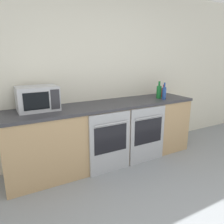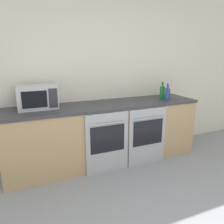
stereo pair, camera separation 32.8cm
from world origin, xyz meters
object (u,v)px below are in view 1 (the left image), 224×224
Objects in this scene: microwave at (38,98)px; bottle_green at (159,92)px; oven_right at (148,135)px; bottle_red at (164,92)px; oven_left at (110,143)px; bottle_blue at (164,93)px.

microwave is 1.91m from bottle_green.
bottle_red is (0.56, 0.32, 0.55)m from oven_right.
bottle_blue reaches higher than oven_left.
microwave is at bearing 175.84° from bottle_green.
oven_left is 1.25m from bottle_blue.
microwave reaches higher than bottle_green.
bottle_red reaches higher than oven_left.
bottle_red reaches higher than oven_right.
oven_left is 3.21× the size of bottle_blue.
bottle_green is (1.07, 0.29, 0.58)m from oven_left.
bottle_blue is 0.18m from bottle_red.
bottle_green is (1.90, -0.14, -0.05)m from microwave.
oven_left is 1.12m from microwave.
bottle_red is at bearing 13.10° from bottle_green.
bottle_blue is 0.96× the size of bottle_green.
microwave is 1.89× the size of bottle_blue.
oven_left is 4.05× the size of bottle_red.
oven_left is 1.36m from bottle_red.
microwave reaches higher than bottle_blue.
oven_left is at bearing -27.42° from microwave.
bottle_green is (-0.02, 0.11, 0.00)m from bottle_blue.
bottle_red is 0.14m from bottle_green.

